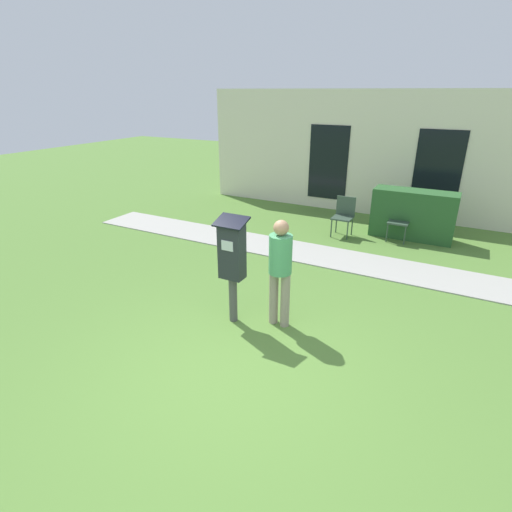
{
  "coord_description": "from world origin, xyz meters",
  "views": [
    {
      "loc": [
        2.1,
        -3.28,
        3.15
      ],
      "look_at": [
        -0.28,
        1.18,
        1.05
      ],
      "focal_mm": 28.0,
      "sensor_mm": 36.0,
      "label": 1
    }
  ],
  "objects_px": {
    "person_standing": "(280,265)",
    "parking_meter": "(232,257)",
    "outdoor_chair_left": "(344,213)",
    "outdoor_chair_middle": "(400,217)"
  },
  "relations": [
    {
      "from": "outdoor_chair_middle",
      "to": "outdoor_chair_left",
      "type": "bearing_deg",
      "value": -151.89
    },
    {
      "from": "person_standing",
      "to": "parking_meter",
      "type": "bearing_deg",
      "value": 177.0
    },
    {
      "from": "person_standing",
      "to": "outdoor_chair_left",
      "type": "bearing_deg",
      "value": 71.63
    },
    {
      "from": "person_standing",
      "to": "outdoor_chair_middle",
      "type": "xyz_separation_m",
      "value": [
        0.88,
        4.51,
        -0.4
      ]
    },
    {
      "from": "outdoor_chair_left",
      "to": "outdoor_chair_middle",
      "type": "relative_size",
      "value": 1.0
    },
    {
      "from": "person_standing",
      "to": "outdoor_chair_left",
      "type": "xyz_separation_m",
      "value": [
        -0.32,
        4.23,
        -0.4
      ]
    },
    {
      "from": "person_standing",
      "to": "outdoor_chair_middle",
      "type": "bearing_deg",
      "value": 56.25
    },
    {
      "from": "outdoor_chair_left",
      "to": "person_standing",
      "type": "bearing_deg",
      "value": -77.36
    },
    {
      "from": "parking_meter",
      "to": "person_standing",
      "type": "distance_m",
      "value": 0.68
    },
    {
      "from": "outdoor_chair_left",
      "to": "parking_meter",
      "type": "bearing_deg",
      "value": -85.72
    }
  ]
}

